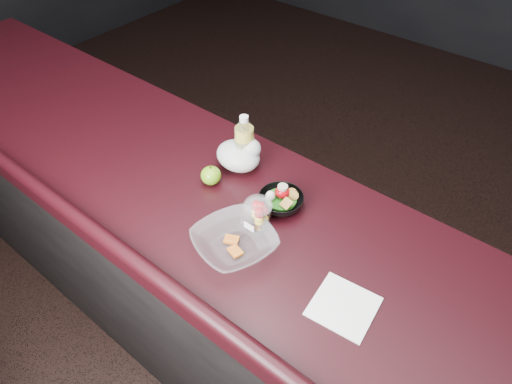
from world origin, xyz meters
TOP-DOWN VIEW (x-y plane):
  - counter at (0.00, 0.30)m, footprint 4.06×0.71m
  - lemonade_bottle at (-0.17, 0.48)m, footprint 0.07×0.07m
  - fruit_cup at (0.06, 0.28)m, footprint 0.09×0.09m
  - green_apple at (-0.20, 0.34)m, footprint 0.07×0.07m
  - plastic_bag at (-0.18, 0.47)m, footprint 0.16×0.13m
  - snack_bowl at (0.06, 0.40)m, footprint 0.19×0.19m
  - takeout_bowl at (0.05, 0.17)m, footprint 0.29×0.29m
  - paper_napkin at (0.41, 0.20)m, footprint 0.18×0.18m

SIDE VIEW (x-z plane):
  - counter at x=0.00m, z-range 0.00..1.02m
  - paper_napkin at x=0.41m, z-range 1.02..1.02m
  - snack_bowl at x=0.06m, z-range 1.01..1.09m
  - takeout_bowl at x=0.05m, z-range 1.02..1.08m
  - green_apple at x=-0.20m, z-range 1.02..1.09m
  - plastic_bag at x=-0.18m, z-range 1.01..1.13m
  - fruit_cup at x=0.06m, z-range 1.02..1.15m
  - lemonade_bottle at x=-0.17m, z-range 1.00..1.21m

